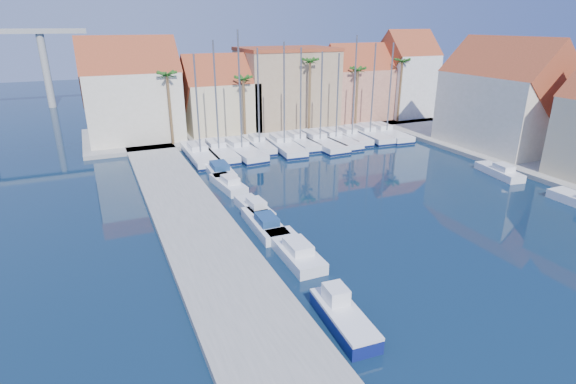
% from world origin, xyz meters
% --- Properties ---
extents(ground, '(260.00, 260.00, 0.00)m').
position_xyz_m(ground, '(0.00, 0.00, 0.00)').
color(ground, '#081A31').
rests_on(ground, ground).
extents(quay_west, '(6.00, 77.00, 0.50)m').
position_xyz_m(quay_west, '(-9.00, 13.50, 0.25)').
color(quay_west, gray).
rests_on(quay_west, ground).
extents(shore_north, '(54.00, 16.00, 0.50)m').
position_xyz_m(shore_north, '(10.00, 48.00, 0.25)').
color(shore_north, gray).
rests_on(shore_north, ground).
extents(shore_east, '(12.00, 60.00, 0.50)m').
position_xyz_m(shore_east, '(32.00, 15.00, 0.25)').
color(shore_east, gray).
rests_on(shore_east, ground).
extents(fishing_boat, '(2.10, 5.41, 1.86)m').
position_xyz_m(fishing_boat, '(-4.46, 0.55, 0.62)').
color(fishing_boat, navy).
rests_on(fishing_boat, ground).
extents(motorboat_west_0, '(2.13, 6.49, 1.40)m').
position_xyz_m(motorboat_west_0, '(-3.65, 8.55, 0.51)').
color(motorboat_west_0, white).
rests_on(motorboat_west_0, ground).
extents(motorboat_west_1, '(2.14, 6.29, 1.40)m').
position_xyz_m(motorboat_west_1, '(-3.98, 13.57, 0.51)').
color(motorboat_west_1, white).
rests_on(motorboat_west_1, ground).
extents(motorboat_west_2, '(2.01, 5.44, 1.40)m').
position_xyz_m(motorboat_west_2, '(-3.62, 16.99, 0.51)').
color(motorboat_west_2, white).
rests_on(motorboat_west_2, ground).
extents(motorboat_west_3, '(2.41, 5.92, 1.40)m').
position_xyz_m(motorboat_west_3, '(-3.86, 23.89, 0.51)').
color(motorboat_west_3, white).
rests_on(motorboat_west_3, ground).
extents(motorboat_west_4, '(2.61, 7.45, 1.40)m').
position_xyz_m(motorboat_west_4, '(-3.52, 28.83, 0.51)').
color(motorboat_west_4, white).
rests_on(motorboat_west_4, ground).
extents(motorboat_east_1, '(2.74, 6.06, 1.40)m').
position_xyz_m(motorboat_east_1, '(23.99, 15.92, 0.51)').
color(motorboat_east_1, white).
rests_on(motorboat_east_1, ground).
extents(sailboat_0, '(2.97, 10.86, 12.24)m').
position_xyz_m(sailboat_0, '(-4.02, 35.50, 0.57)').
color(sailboat_0, white).
rests_on(sailboat_0, ground).
extents(sailboat_1, '(2.88, 10.57, 13.65)m').
position_xyz_m(sailboat_1, '(-1.58, 36.12, 0.59)').
color(sailboat_1, white).
rests_on(sailboat_1, ground).
extents(sailboat_2, '(3.72, 11.29, 14.77)m').
position_xyz_m(sailboat_2, '(1.13, 35.51, 0.60)').
color(sailboat_2, white).
rests_on(sailboat_2, ground).
extents(sailboat_3, '(2.74, 8.76, 12.65)m').
position_xyz_m(sailboat_3, '(4.10, 36.90, 0.61)').
color(sailboat_3, white).
rests_on(sailboat_3, ground).
extents(sailboat_4, '(3.55, 11.03, 13.35)m').
position_xyz_m(sailboat_4, '(6.91, 35.40, 0.58)').
color(sailboat_4, white).
rests_on(sailboat_4, ground).
extents(sailboat_5, '(2.72, 9.59, 12.58)m').
position_xyz_m(sailboat_5, '(9.67, 36.39, 0.59)').
color(sailboat_5, white).
rests_on(sailboat_5, ground).
extents(sailboat_6, '(3.49, 11.78, 12.11)m').
position_xyz_m(sailboat_6, '(12.02, 35.39, 0.56)').
color(sailboat_6, white).
rests_on(sailboat_6, ground).
extents(sailboat_7, '(3.02, 10.87, 11.83)m').
position_xyz_m(sailboat_7, '(14.63, 35.66, 0.57)').
color(sailboat_7, white).
rests_on(sailboat_7, ground).
extents(sailboat_8, '(3.19, 9.41, 13.98)m').
position_xyz_m(sailboat_8, '(17.46, 35.96, 0.62)').
color(sailboat_8, white).
rests_on(sailboat_8, ground).
extents(sailboat_9, '(3.30, 10.38, 12.94)m').
position_xyz_m(sailboat_9, '(20.45, 36.07, 0.59)').
color(sailboat_9, white).
rests_on(sailboat_9, ground).
extents(sailboat_10, '(3.54, 11.18, 12.96)m').
position_xyz_m(sailboat_10, '(23.24, 36.04, 0.58)').
color(sailboat_10, white).
rests_on(sailboat_10, ground).
extents(building_0, '(12.30, 9.00, 13.50)m').
position_xyz_m(building_0, '(-10.00, 47.00, 6.52)').
color(building_0, beige).
rests_on(building_0, shore_north).
extents(building_1, '(10.30, 8.00, 11.00)m').
position_xyz_m(building_1, '(2.00, 47.00, 5.30)').
color(building_1, beige).
rests_on(building_1, shore_north).
extents(building_2, '(14.20, 10.20, 11.50)m').
position_xyz_m(building_2, '(13.00, 48.00, 6.26)').
color(building_2, tan).
rests_on(building_2, shore_north).
extents(building_3, '(10.30, 8.00, 12.00)m').
position_xyz_m(building_3, '(25.00, 47.00, 5.86)').
color(building_3, '#B16E5A').
rests_on(building_3, shore_north).
extents(building_4, '(8.30, 8.00, 14.00)m').
position_xyz_m(building_4, '(34.00, 46.00, 6.97)').
color(building_4, silver).
rests_on(building_4, shore_north).
extents(building_6, '(9.00, 14.30, 13.50)m').
position_xyz_m(building_6, '(32.00, 24.00, 6.52)').
color(building_6, beige).
rests_on(building_6, shore_east).
extents(palm_0, '(2.60, 2.60, 10.15)m').
position_xyz_m(palm_0, '(-6.00, 42.00, 9.08)').
color(palm_0, brown).
rests_on(palm_0, shore_north).
extents(palm_1, '(2.60, 2.60, 9.15)m').
position_xyz_m(palm_1, '(4.00, 42.00, 8.14)').
color(palm_1, brown).
rests_on(palm_1, shore_north).
extents(palm_2, '(2.60, 2.60, 11.15)m').
position_xyz_m(palm_2, '(14.00, 42.00, 10.02)').
color(palm_2, brown).
rests_on(palm_2, shore_north).
extents(palm_3, '(2.60, 2.60, 9.65)m').
position_xyz_m(palm_3, '(22.00, 42.00, 8.61)').
color(palm_3, brown).
rests_on(palm_3, shore_north).
extents(palm_4, '(2.60, 2.60, 10.65)m').
position_xyz_m(palm_4, '(30.00, 42.00, 9.55)').
color(palm_4, brown).
rests_on(palm_4, shore_north).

